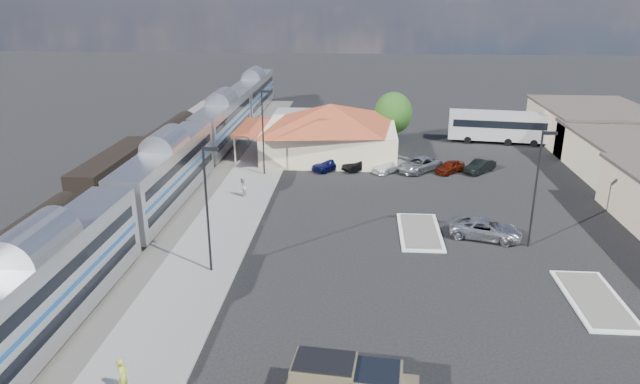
{
  "coord_description": "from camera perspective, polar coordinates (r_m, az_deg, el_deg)",
  "views": [
    {
      "loc": [
        -0.88,
        -40.64,
        18.41
      ],
      "look_at": [
        -4.16,
        3.31,
        2.8
      ],
      "focal_mm": 32.0,
      "sensor_mm": 36.0,
      "label": 1
    }
  ],
  "objects": [
    {
      "name": "person_b",
      "position": [
        53.7,
        -7.76,
        0.49
      ],
      "size": [
        0.86,
        1.01,
        1.8
      ],
      "primitive_type": "imported",
      "rotation": [
        0.0,
        0.0,
        -1.8
      ],
      "color": "silver",
      "rests_on": "platform"
    },
    {
      "name": "lamp_plat_n",
      "position": [
        58.99,
        -5.66,
        6.6
      ],
      "size": [
        1.08,
        0.25,
        9.0
      ],
      "color": "black",
      "rests_on": "ground"
    },
    {
      "name": "parked_car_f",
      "position": [
        63.26,
        15.69,
        2.5
      ],
      "size": [
        3.95,
        4.11,
        1.39
      ],
      "primitive_type": "imported",
      "rotation": [
        0.0,
        0.0,
        -0.74
      ],
      "color": "black",
      "rests_on": "ground"
    },
    {
      "name": "parked_car_c",
      "position": [
        61.78,
        6.98,
        2.64
      ],
      "size": [
        4.43,
        4.46,
        1.3
      ],
      "primitive_type": "imported",
      "rotation": [
        0.0,
        0.0,
        -0.78
      ],
      "color": "white",
      "rests_on": "ground"
    },
    {
      "name": "ground",
      "position": [
        44.63,
        5.04,
        -4.94
      ],
      "size": [
        280.0,
        280.0,
        0.0
      ],
      "primitive_type": "plane",
      "color": "black",
      "rests_on": "ground"
    },
    {
      "name": "coach_bus",
      "position": [
        76.19,
        17.42,
        6.38
      ],
      "size": [
        12.56,
        4.29,
        3.95
      ],
      "rotation": [
        0.0,
        0.0,
        1.44
      ],
      "color": "silver",
      "rests_on": "ground"
    },
    {
      "name": "platform",
      "position": [
        51.33,
        -8.54,
        -1.63
      ],
      "size": [
        5.5,
        92.0,
        0.18
      ],
      "primitive_type": "cube",
      "color": "gray",
      "rests_on": "ground"
    },
    {
      "name": "lamp_lot",
      "position": [
        44.62,
        20.97,
        1.14
      ],
      "size": [
        1.08,
        0.25,
        9.0
      ],
      "color": "black",
      "rests_on": "ground"
    },
    {
      "name": "traffic_island_north",
      "position": [
        40.27,
        25.78,
        -9.66
      ],
      "size": [
        3.3,
        7.5,
        0.21
      ],
      "color": "silver",
      "rests_on": "ground"
    },
    {
      "name": "parked_car_d",
      "position": [
        62.27,
        9.92,
        2.74
      ],
      "size": [
        5.63,
        5.65,
        1.52
      ],
      "primitive_type": "imported",
      "rotation": [
        0.0,
        0.0,
        -0.78
      ],
      "color": "gray",
      "rests_on": "ground"
    },
    {
      "name": "parked_car_b",
      "position": [
        61.98,
        4.01,
        2.83
      ],
      "size": [
        3.99,
        3.86,
        1.36
      ],
      "primitive_type": "imported",
      "rotation": [
        0.0,
        0.0,
        -0.82
      ],
      "color": "black",
      "rests_on": "ground"
    },
    {
      "name": "parked_car_e",
      "position": [
        62.42,
        12.86,
        2.47
      ],
      "size": [
        3.76,
        3.84,
        1.31
      ],
      "primitive_type": "imported",
      "rotation": [
        0.0,
        0.0,
        -0.76
      ],
      "color": "maroon",
      "rests_on": "ground"
    },
    {
      "name": "traffic_island_south",
      "position": [
        46.66,
        9.95,
        -3.91
      ],
      "size": [
        3.3,
        7.5,
        0.21
      ],
      "color": "silver",
      "rests_on": "ground"
    },
    {
      "name": "lamp_plat_s",
      "position": [
        38.36,
        -11.15,
        -0.81
      ],
      "size": [
        1.08,
        0.25,
        9.0
      ],
      "color": "black",
      "rests_on": "ground"
    },
    {
      "name": "tree_depot",
      "position": [
        72.2,
        7.33,
        7.85
      ],
      "size": [
        4.71,
        4.71,
        6.63
      ],
      "color": "#382314",
      "rests_on": "ground"
    },
    {
      "name": "passenger_train",
      "position": [
        52.55,
        -14.96,
        1.62
      ],
      "size": [
        3.0,
        104.0,
        5.55
      ],
      "color": "silver",
      "rests_on": "ground"
    },
    {
      "name": "parked_car_a",
      "position": [
        61.76,
        1.04,
        2.87
      ],
      "size": [
        4.34,
        4.28,
        1.48
      ],
      "primitive_type": "imported",
      "rotation": [
        0.0,
        0.0,
        -0.8
      ],
      "color": "#0E1246",
      "rests_on": "ground"
    },
    {
      "name": "railbed",
      "position": [
        55.75,
        -17.16,
        -0.62
      ],
      "size": [
        16.0,
        100.0,
        0.12
      ],
      "primitive_type": "cube",
      "color": "#4C4944",
      "rests_on": "ground"
    },
    {
      "name": "suv",
      "position": [
        46.57,
        16.26,
        -3.58
      ],
      "size": [
        6.03,
        3.98,
        1.54
      ],
      "primitive_type": "imported",
      "rotation": [
        0.0,
        0.0,
        1.29
      ],
      "color": "#A9ABB1",
      "rests_on": "ground"
    },
    {
      "name": "station_depot",
      "position": [
        66.53,
        0.99,
        6.22
      ],
      "size": [
        18.35,
        12.24,
        6.2
      ],
      "color": "beige",
      "rests_on": "ground"
    },
    {
      "name": "freight_cars",
      "position": [
        57.21,
        -19.79,
        1.57
      ],
      "size": [
        2.8,
        46.0,
        4.0
      ],
      "color": "black",
      "rests_on": "ground"
    },
    {
      "name": "person_a",
      "position": [
        29.91,
        -19.1,
        -17.03
      ],
      "size": [
        0.47,
        0.71,
        1.91
      ],
      "primitive_type": "imported",
      "rotation": [
        0.0,
        0.0,
        1.55
      ],
      "color": "#CCD743",
      "rests_on": "platform"
    }
  ]
}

